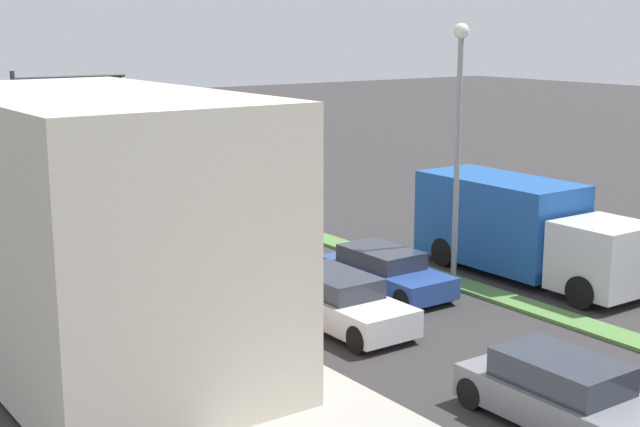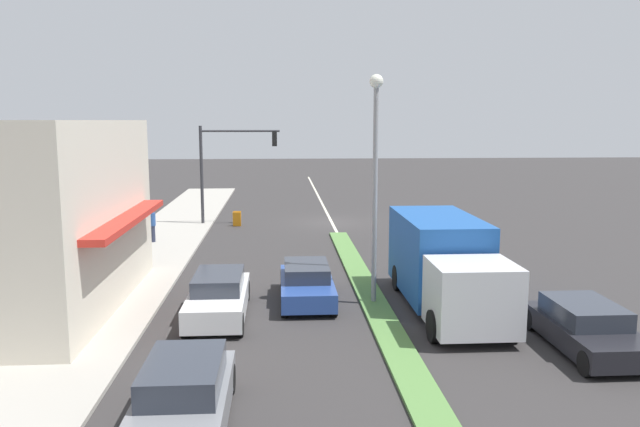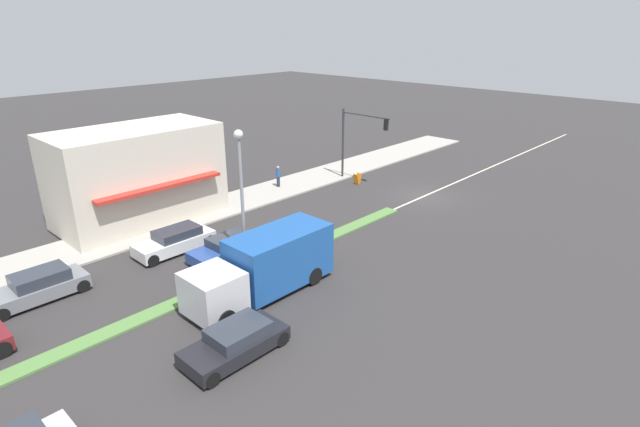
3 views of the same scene
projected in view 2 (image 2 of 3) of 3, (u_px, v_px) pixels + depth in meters
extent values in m
plane|color=#333030|center=(380.00, 315.00, 19.44)|extent=(160.00, 160.00, 0.00)
cube|color=#A8A399|center=(80.00, 325.00, 18.37)|extent=(4.00, 73.00, 0.12)
cube|color=beige|center=(332.00, 222.00, 37.21)|extent=(0.16, 60.00, 0.01)
cube|color=beige|center=(35.00, 215.00, 19.61)|extent=(5.11, 10.05, 5.92)
cube|color=red|center=(129.00, 219.00, 19.82)|extent=(0.70, 8.04, 0.20)
cylinder|color=#333338|center=(202.00, 175.00, 35.76)|extent=(0.18, 0.18, 5.60)
cylinder|color=#333338|center=(240.00, 131.00, 35.53)|extent=(4.50, 0.12, 0.12)
cube|color=black|center=(275.00, 139.00, 35.72)|extent=(0.28, 0.24, 0.84)
sphere|color=red|center=(274.00, 134.00, 35.81)|extent=(0.18, 0.18, 0.18)
sphere|color=gold|center=(275.00, 139.00, 35.85)|extent=(0.18, 0.18, 0.18)
sphere|color=green|center=(275.00, 143.00, 35.89)|extent=(0.18, 0.18, 0.18)
cylinder|color=gray|center=(375.00, 196.00, 20.17)|extent=(0.16, 0.16, 7.00)
sphere|color=silver|center=(376.00, 81.00, 19.63)|extent=(0.44, 0.44, 0.44)
cylinder|color=#282D42|center=(153.00, 234.00, 30.53)|extent=(0.26, 0.26, 0.80)
cylinder|color=#284C8C|center=(152.00, 219.00, 30.43)|extent=(0.34, 0.34, 0.63)
sphere|color=tan|center=(152.00, 211.00, 30.37)|extent=(0.22, 0.22, 0.22)
cube|color=orange|center=(237.00, 218.00, 35.91)|extent=(0.45, 0.21, 0.84)
cube|color=orange|center=(237.00, 219.00, 35.59)|extent=(0.45, 0.21, 0.84)
cube|color=silver|center=(472.00, 296.00, 17.21)|extent=(2.28, 2.20, 1.90)
cube|color=#1E519E|center=(437.00, 254.00, 20.96)|extent=(2.40, 5.10, 2.60)
cylinder|color=black|center=(511.00, 325.00, 17.19)|extent=(0.28, 0.90, 0.90)
cylinder|color=black|center=(434.00, 326.00, 17.06)|extent=(0.28, 0.90, 0.90)
cylinder|color=black|center=(457.00, 277.00, 22.43)|extent=(0.28, 0.90, 0.90)
cylinder|color=black|center=(398.00, 278.00, 22.29)|extent=(0.28, 0.90, 0.90)
cube|color=silver|center=(218.00, 301.00, 19.23)|extent=(1.71, 4.46, 0.66)
cube|color=#2D333D|center=(219.00, 281.00, 19.36)|extent=(1.45, 2.45, 0.49)
cylinder|color=black|center=(239.00, 325.00, 17.54)|extent=(0.22, 0.67, 0.67)
cylinder|color=black|center=(185.00, 326.00, 17.44)|extent=(0.22, 0.67, 0.67)
cylinder|color=black|center=(246.00, 290.00, 21.07)|extent=(0.22, 0.67, 0.67)
cylinder|color=black|center=(201.00, 291.00, 20.98)|extent=(0.22, 0.67, 0.67)
cube|color=#284793|center=(307.00, 287.00, 20.94)|extent=(1.73, 4.22, 0.59)
cube|color=#2D333D|center=(306.00, 270.00, 21.07)|extent=(1.47, 2.32, 0.47)
cylinder|color=black|center=(334.00, 306.00, 19.35)|extent=(0.22, 0.66, 0.66)
cylinder|color=black|center=(284.00, 307.00, 19.25)|extent=(0.22, 0.66, 0.66)
cylinder|color=black|center=(326.00, 279.00, 22.66)|extent=(0.22, 0.66, 0.66)
cylinder|color=black|center=(284.00, 279.00, 22.57)|extent=(0.22, 0.66, 0.66)
cube|color=black|center=(587.00, 333.00, 16.46)|extent=(1.85, 4.15, 0.58)
cube|color=#2D333D|center=(584.00, 311.00, 16.59)|extent=(1.57, 2.28, 0.50)
cylinder|color=black|center=(587.00, 364.00, 14.79)|extent=(0.22, 0.62, 0.62)
cylinder|color=black|center=(586.00, 318.00, 18.19)|extent=(0.22, 0.62, 0.62)
cylinder|color=black|center=(531.00, 319.00, 18.08)|extent=(0.22, 0.62, 0.62)
cube|color=slate|center=(183.00, 407.00, 12.14)|extent=(1.74, 4.29, 0.65)
cube|color=#2D333D|center=(183.00, 374.00, 12.26)|extent=(1.48, 2.36, 0.55)
cylinder|color=black|center=(230.00, 379.00, 13.92)|extent=(0.22, 0.64, 0.64)
cylinder|color=black|center=(160.00, 380.00, 13.83)|extent=(0.22, 0.64, 0.64)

